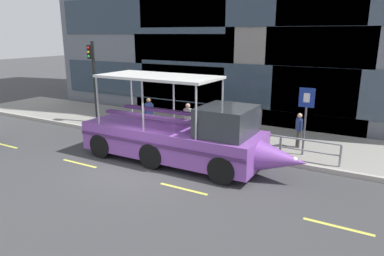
{
  "coord_description": "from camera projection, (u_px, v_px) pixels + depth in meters",
  "views": [
    {
      "loc": [
        7.95,
        -9.97,
        4.99
      ],
      "look_at": [
        1.19,
        1.96,
        1.3
      ],
      "focal_mm": 32.99,
      "sensor_mm": 36.0,
      "label": 1
    }
  ],
  "objects": [
    {
      "name": "ground_plane",
      "position": [
        140.0,
        168.0,
        13.46
      ],
      "size": [
        120.0,
        120.0,
        0.0
      ],
      "primitive_type": "plane",
      "color": "#3D3D3F"
    },
    {
      "name": "curb_guardrail",
      "position": [
        205.0,
        131.0,
        15.67
      ],
      "size": [
        11.37,
        0.09,
        0.88
      ],
      "color": "gray",
      "rests_on": "sidewalk"
    },
    {
      "name": "lane_centreline",
      "position": [
        127.0,
        175.0,
        12.82
      ],
      "size": [
        25.8,
        0.12,
        0.01
      ],
      "color": "#DBD64C",
      "rests_on": "ground_plane"
    },
    {
      "name": "curb_edge",
      "position": [
        182.0,
        145.0,
        16.05
      ],
      "size": [
        32.0,
        0.18,
        0.18
      ],
      "primitive_type": "cube",
      "color": "#B2ADA3",
      "rests_on": "ground_plane"
    },
    {
      "name": "traffic_light_pole",
      "position": [
        93.0,
        75.0,
        18.98
      ],
      "size": [
        0.24,
        0.46,
        4.41
      ],
      "color": "black",
      "rests_on": "sidewalk"
    },
    {
      "name": "sidewalk",
      "position": [
        207.0,
        132.0,
        18.14
      ],
      "size": [
        32.0,
        4.8,
        0.18
      ],
      "primitive_type": "cube",
      "color": "gray",
      "rests_on": "ground_plane"
    },
    {
      "name": "pedestrian_near_stern",
      "position": [
        149.0,
        111.0,
        18.07
      ],
      "size": [
        0.42,
        0.3,
        1.63
      ],
      "color": "black",
      "rests_on": "sidewalk"
    },
    {
      "name": "pedestrian_mid_left",
      "position": [
        213.0,
        117.0,
        16.76
      ],
      "size": [
        0.39,
        0.31,
        1.59
      ],
      "color": "#1E2338",
      "rests_on": "sidewalk"
    },
    {
      "name": "duck_tour_boat",
      "position": [
        183.0,
        137.0,
        13.79
      ],
      "size": [
        9.15,
        2.51,
        3.41
      ],
      "color": "purple",
      "rests_on": "ground_plane"
    },
    {
      "name": "parking_sign",
      "position": [
        306.0,
        110.0,
        13.94
      ],
      "size": [
        0.6,
        0.12,
        2.75
      ],
      "color": "#4C4F54",
      "rests_on": "sidewalk"
    },
    {
      "name": "pedestrian_near_bow",
      "position": [
        299.0,
        127.0,
        15.15
      ],
      "size": [
        0.32,
        0.34,
        1.52
      ],
      "color": "#47423D",
      "rests_on": "sidewalk"
    },
    {
      "name": "pedestrian_mid_right",
      "position": [
        188.0,
        117.0,
        16.73
      ],
      "size": [
        0.47,
        0.22,
        1.62
      ],
      "color": "black",
      "rests_on": "sidewalk"
    }
  ]
}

